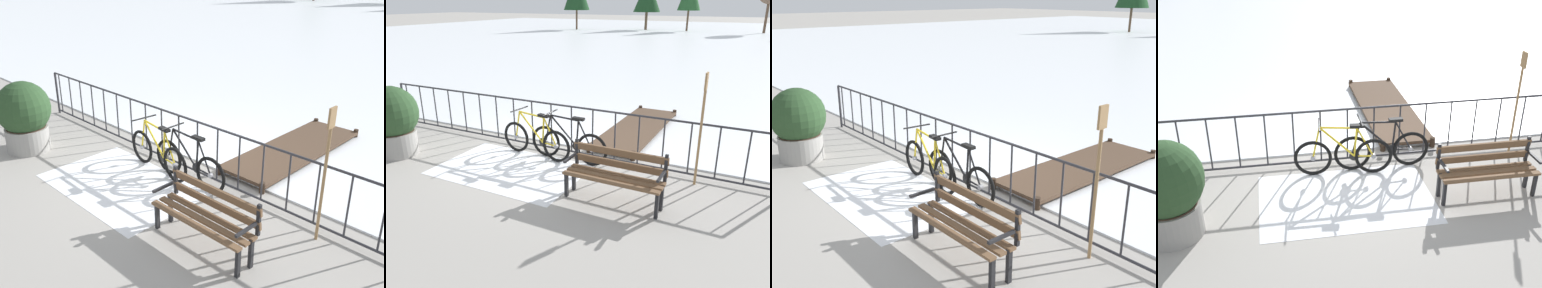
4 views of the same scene
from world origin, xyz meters
The scene contains 9 objects.
ground_plane centered at (0.00, 0.00, 0.00)m, with size 160.00×160.00×0.00m, color #9E9991.
snow_patch centered at (-0.23, -1.20, 0.00)m, with size 2.78×1.83×0.01m, color white.
railing_fence centered at (0.00, 0.00, 0.56)m, with size 9.06×0.06×1.07m.
bicycle_near_railing centered at (-0.14, -0.41, 0.37)m, with size 1.71×0.52×0.97m.
bicycle_second centered at (0.57, -0.30, 0.37)m, with size 1.71×0.52×0.97m.
park_bench centered at (2.01, -1.41, 0.51)m, with size 1.60×0.48×0.89m.
planter_with_shrub centered at (-2.83, -1.64, 0.76)m, with size 1.09×1.09×1.46m.
oar_upright centered at (3.06, -0.22, 1.14)m, with size 0.04×0.16×1.98m.
wooden_dock centered at (1.23, 2.04, 0.12)m, with size 1.10×3.58×0.20m.
Camera 1 is at (5.42, -5.11, 3.69)m, focal length 40.41 mm.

